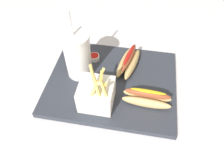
% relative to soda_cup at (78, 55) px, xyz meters
% --- Properties ---
extents(ground_plane, '(2.40, 2.40, 0.02)m').
position_rel_soda_cup_xyz_m(ground_plane, '(-0.12, 0.02, -0.11)').
color(ground_plane, silver).
extents(food_tray, '(0.44, 0.35, 0.02)m').
position_rel_soda_cup_xyz_m(food_tray, '(-0.12, 0.02, -0.09)').
color(food_tray, '#2D333D').
rests_on(food_tray, ground_plane).
extents(soda_cup, '(0.09, 0.09, 0.25)m').
position_rel_soda_cup_xyz_m(soda_cup, '(0.00, 0.00, 0.00)').
color(soda_cup, white).
rests_on(soda_cup, food_tray).
extents(fries_basket, '(0.10, 0.09, 0.16)m').
position_rel_soda_cup_xyz_m(fries_basket, '(-0.09, 0.12, -0.04)').
color(fries_basket, white).
rests_on(fries_basket, food_tray).
extents(hot_dog_1, '(0.09, 0.16, 0.06)m').
position_rel_soda_cup_xyz_m(hot_dog_1, '(-0.16, -0.06, -0.06)').
color(hot_dog_1, tan).
rests_on(hot_dog_1, food_tray).
extents(hot_dog_2, '(0.16, 0.06, 0.06)m').
position_rel_soda_cup_xyz_m(hot_dog_2, '(-0.24, 0.09, -0.06)').
color(hot_dog_2, '#DBB775').
rests_on(hot_dog_2, food_tray).
extents(ketchup_cup_1, '(0.04, 0.04, 0.02)m').
position_rel_soda_cup_xyz_m(ketchup_cup_1, '(-0.03, -0.07, -0.07)').
color(ketchup_cup_1, white).
rests_on(ketchup_cup_1, food_tray).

